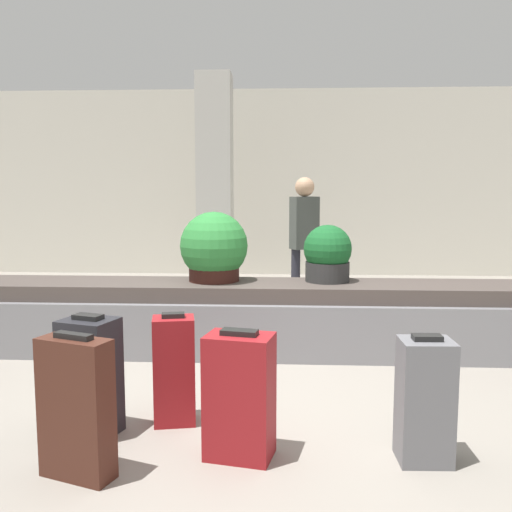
# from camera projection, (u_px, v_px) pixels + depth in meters

# --- Properties ---
(ground_plane) EXTENTS (18.00, 18.00, 0.00)m
(ground_plane) POSITION_uv_depth(u_px,v_px,m) (245.00, 409.00, 3.98)
(ground_plane) COLOR gray
(back_wall) EXTENTS (18.00, 0.06, 3.20)m
(back_wall) POSITION_uv_depth(u_px,v_px,m) (271.00, 183.00, 9.91)
(back_wall) COLOR beige
(back_wall) RESTS_ON ground_plane
(carousel) EXTENTS (7.11, 0.82, 0.65)m
(carousel) POSITION_uv_depth(u_px,v_px,m) (256.00, 318.00, 5.36)
(carousel) COLOR gray
(carousel) RESTS_ON ground_plane
(pillar) EXTENTS (0.51, 0.51, 3.20)m
(pillar) POSITION_uv_depth(u_px,v_px,m) (215.00, 183.00, 8.56)
(pillar) COLOR beige
(pillar) RESTS_ON ground_plane
(suitcase_0) EXTENTS (0.42, 0.33, 0.75)m
(suitcase_0) POSITION_uv_depth(u_px,v_px,m) (240.00, 396.00, 3.24)
(suitcase_0) COLOR maroon
(suitcase_0) RESTS_ON ground_plane
(suitcase_1) EXTENTS (0.43, 0.29, 0.79)m
(suitcase_1) POSITION_uv_depth(u_px,v_px,m) (76.00, 408.00, 3.01)
(suitcase_1) COLOR #472319
(suitcase_1) RESTS_ON ground_plane
(suitcase_2) EXTENTS (0.39, 0.35, 0.76)m
(suitcase_2) POSITION_uv_depth(u_px,v_px,m) (90.00, 377.00, 3.54)
(suitcase_2) COLOR #232328
(suitcase_2) RESTS_ON ground_plane
(suitcase_3) EXTENTS (0.30, 0.26, 0.73)m
(suitcase_3) POSITION_uv_depth(u_px,v_px,m) (425.00, 401.00, 3.19)
(suitcase_3) COLOR slate
(suitcase_3) RESTS_ON ground_plane
(suitcase_5) EXTENTS (0.30, 0.26, 0.74)m
(suitcase_5) POSITION_uv_depth(u_px,v_px,m) (174.00, 370.00, 3.71)
(suitcase_5) COLOR maroon
(suitcase_5) RESTS_ON ground_plane
(potted_plant_0) EXTENTS (0.64, 0.64, 0.66)m
(potted_plant_0) POSITION_uv_depth(u_px,v_px,m) (214.00, 249.00, 5.38)
(potted_plant_0) COLOR #381914
(potted_plant_0) RESTS_ON carousel
(potted_plant_1) EXTENTS (0.45, 0.45, 0.54)m
(potted_plant_1) POSITION_uv_depth(u_px,v_px,m) (328.00, 255.00, 5.36)
(potted_plant_1) COLOR #2D2D2D
(potted_plant_1) RESTS_ON carousel
(traveler_0) EXTENTS (0.37, 0.31, 1.65)m
(traveler_0) POSITION_uv_depth(u_px,v_px,m) (304.00, 233.00, 6.87)
(traveler_0) COLOR #282833
(traveler_0) RESTS_ON ground_plane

